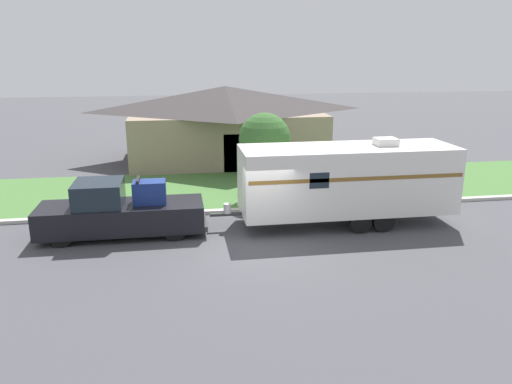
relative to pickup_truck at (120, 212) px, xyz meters
name	(u,v)px	position (x,y,z in m)	size (l,w,h in m)	color
ground_plane	(260,245)	(4.78, -1.75, -0.88)	(120.00, 120.00, 0.00)	#47474C
curb_strip	(245,210)	(4.78, 2.00, -0.81)	(80.00, 0.30, 0.14)	beige
lawn_strip	(235,188)	(4.78, 5.65, -0.87)	(80.00, 7.00, 0.03)	#477538
house_across_street	(226,122)	(5.07, 12.66, 1.38)	(11.95, 8.19, 4.37)	gray
pickup_truck	(120,212)	(0.00, 0.00, 0.00)	(5.87, 1.90, 2.09)	black
travel_trailer	(347,179)	(8.38, 0.00, 0.87)	(9.17, 2.50, 3.27)	black
mailbox	(150,189)	(0.94, 2.60, 0.11)	(0.48, 0.20, 1.29)	brown
tree_in_yard	(265,139)	(5.87, 3.71, 1.82)	(2.25, 2.25, 3.84)	brown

